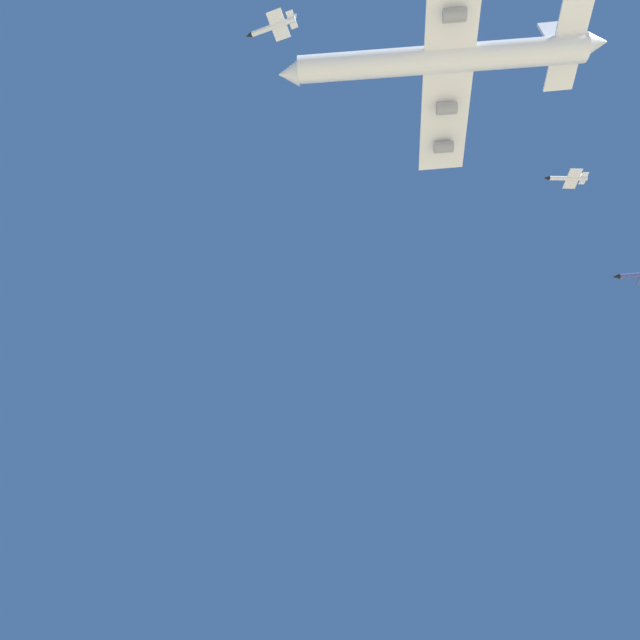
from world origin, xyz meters
name	(u,v)px	position (x,y,z in m)	size (l,w,h in m)	color
carrier_jet	(446,59)	(-36.27, 63.52, 137.61)	(70.11, 57.74, 18.55)	white
chase_jet_left_wing	(273,27)	(0.97, 41.51, 167.84)	(13.02, 12.64, 4.00)	silver
chase_jet_trailing	(568,178)	(-109.65, 38.75, 167.23)	(14.98, 9.33, 4.00)	silver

